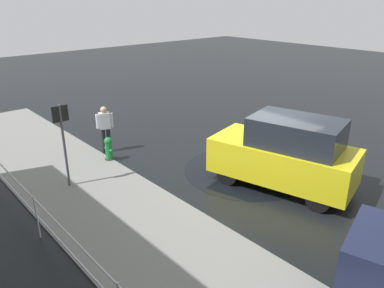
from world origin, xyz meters
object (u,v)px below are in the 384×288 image
Objects in this scene: moving_hatchback at (286,153)px; pedestrian at (105,125)px; sign_post at (63,134)px; fire_hydrant at (109,149)px.

pedestrian is (5.60, 2.43, -0.07)m from moving_hatchback.
moving_hatchback is 1.75× the size of sign_post.
moving_hatchback is 6.08m from sign_post.
moving_hatchback reaches higher than fire_hydrant.
pedestrian is at bearing -53.13° from sign_post.
fire_hydrant is (4.88, 2.74, -0.63)m from moving_hatchback.
moving_hatchback is at bearing -156.55° from pedestrian.
moving_hatchback is at bearing -131.74° from sign_post.
moving_hatchback is 5.64m from fire_hydrant.
moving_hatchback reaches higher than pedestrian.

